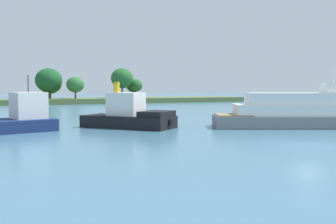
# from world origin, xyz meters

# --- Properties ---
(ground_plane) EXTENTS (400.00, 400.00, 0.00)m
(ground_plane) POSITION_xyz_m (0.00, 0.00, 0.00)
(ground_plane) COLOR teal
(treeline_island) EXTENTS (97.35, 13.66, 9.52)m
(treeline_island) POSITION_xyz_m (-3.47, 85.93, 2.51)
(treeline_island) COLOR #566B3D
(treeline_island) RESTS_ON ground
(small_motorboat) EXTENTS (2.33, 4.50, 0.85)m
(small_motorboat) POSITION_xyz_m (-8.60, 31.58, 0.21)
(small_motorboat) COLOR #19472D
(small_motorboat) RESTS_ON ground
(fishing_skiff) EXTENTS (3.21, 3.70, 0.90)m
(fishing_skiff) POSITION_xyz_m (26.97, 31.51, 0.24)
(fishing_skiff) COLOR slate
(fishing_skiff) RESTS_ON ground
(tugboat) EXTENTS (10.12, 10.63, 5.18)m
(tugboat) POSITION_xyz_m (-8.81, 19.02, 1.33)
(tugboat) COLOR black
(tugboat) RESTS_ON ground
(white_riverboat) EXTENTS (21.80, 12.87, 6.45)m
(white_riverboat) POSITION_xyz_m (10.12, 11.17, 1.72)
(white_riverboat) COLOR slate
(white_riverboat) RESTS_ON ground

